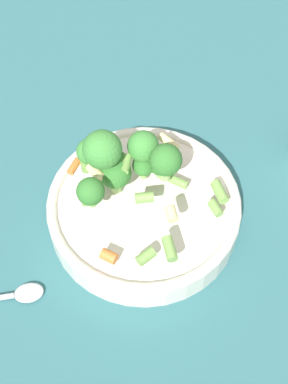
{
  "coord_description": "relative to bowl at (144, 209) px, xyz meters",
  "views": [
    {
      "loc": [
        -0.37,
        0.01,
        0.62
      ],
      "look_at": [
        0.0,
        0.0,
        0.07
      ],
      "focal_mm": 50.0,
      "sensor_mm": 36.0,
      "label": 1
    }
  ],
  "objects": [
    {
      "name": "bowl",
      "position": [
        0.0,
        0.0,
        0.0
      ],
      "size": [
        0.25,
        0.25,
        0.05
      ],
      "color": "silver",
      "rests_on": "ground_plane"
    },
    {
      "name": "ground_plane",
      "position": [
        0.0,
        0.0,
        -0.03
      ],
      "size": [
        3.0,
        3.0,
        0.0
      ],
      "primitive_type": "plane",
      "color": "#2D6066"
    },
    {
      "name": "pasta_salad",
      "position": [
        0.02,
        0.02,
        0.07
      ],
      "size": [
        0.18,
        0.2,
        0.1
      ],
      "color": "#8CB766",
      "rests_on": "bowl"
    }
  ]
}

